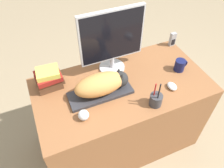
% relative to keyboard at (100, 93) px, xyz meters
% --- Properties ---
extents(desk, '(1.30, 0.68, 0.77)m').
position_rel_keyboard_xyz_m(desk, '(0.18, 0.02, -0.40)').
color(desk, brown).
rests_on(desk, ground_plane).
extents(keyboard, '(0.45, 0.17, 0.02)m').
position_rel_keyboard_xyz_m(keyboard, '(0.00, 0.00, 0.00)').
color(keyboard, '#2D2D33').
rests_on(keyboard, desk).
extents(cat, '(0.39, 0.17, 0.15)m').
position_rel_keyboard_xyz_m(cat, '(0.02, -0.00, 0.09)').
color(cat, '#D18C47').
rests_on(cat, keyboard).
extents(monitor, '(0.48, 0.20, 0.50)m').
position_rel_keyboard_xyz_m(monitor, '(0.18, 0.22, 0.26)').
color(monitor, '#B7B7BC').
rests_on(monitor, desk).
extents(computer_mouse, '(0.06, 0.09, 0.03)m').
position_rel_keyboard_xyz_m(computer_mouse, '(0.50, -0.15, 0.01)').
color(computer_mouse, silver).
rests_on(computer_mouse, desk).
extents(coffee_mug, '(0.11, 0.08, 0.09)m').
position_rel_keyboard_xyz_m(coffee_mug, '(0.66, -0.00, 0.04)').
color(coffee_mug, '#141947').
rests_on(coffee_mug, desk).
extents(pen_cup, '(0.09, 0.09, 0.21)m').
position_rel_keyboard_xyz_m(pen_cup, '(0.31, -0.23, 0.04)').
color(pen_cup, '#38383D').
rests_on(pen_cup, desk).
extents(baseball, '(0.07, 0.07, 0.07)m').
position_rel_keyboard_xyz_m(baseball, '(-0.17, -0.15, 0.02)').
color(baseball, silver).
rests_on(baseball, desk).
extents(phone, '(0.05, 0.03, 0.12)m').
position_rel_keyboard_xyz_m(phone, '(0.79, 0.30, 0.05)').
color(phone, '#99999E').
rests_on(phone, desk).
extents(book_stack, '(0.20, 0.17, 0.16)m').
position_rel_keyboard_xyz_m(book_stack, '(-0.31, 0.22, 0.06)').
color(book_stack, brown).
rests_on(book_stack, desk).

